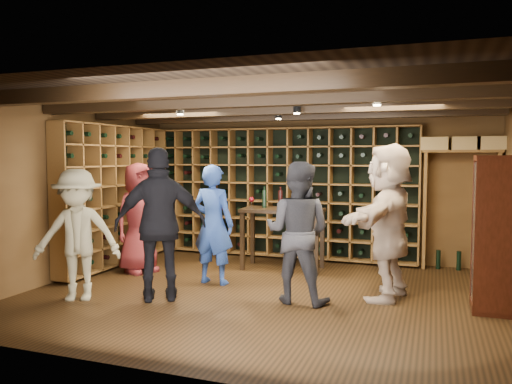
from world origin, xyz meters
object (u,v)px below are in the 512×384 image
(guest_beige, at_px, (388,221))
(man_grey_suit, at_px, (298,232))
(display_cabinet, at_px, (499,237))
(guest_woman_black, at_px, (161,224))
(man_blue_shirt, at_px, (213,224))
(tasting_table, at_px, (283,216))
(guest_red_floral, at_px, (140,218))
(guest_khaki, at_px, (77,235))

(guest_beige, bearing_deg, man_grey_suit, -49.57)
(display_cabinet, height_order, man_grey_suit, display_cabinet)
(guest_woman_black, height_order, guest_beige, guest_beige)
(man_blue_shirt, relative_size, tasting_table, 1.28)
(display_cabinet, distance_m, man_blue_shirt, 3.58)
(guest_red_floral, bearing_deg, tasting_table, -42.25)
(man_grey_suit, height_order, guest_red_floral, man_grey_suit)
(display_cabinet, relative_size, guest_red_floral, 1.04)
(guest_red_floral, relative_size, guest_woman_black, 0.89)
(guest_red_floral, relative_size, tasting_table, 1.29)
(man_grey_suit, xyz_separation_m, guest_red_floral, (-2.68, 0.71, -0.02))
(guest_woman_black, bearing_deg, guest_khaki, -11.72)
(tasting_table, bearing_deg, guest_khaki, -129.68)
(man_grey_suit, xyz_separation_m, guest_beige, (1.02, 0.53, 0.11))
(guest_khaki, bearing_deg, man_grey_suit, -6.82)
(guest_red_floral, bearing_deg, guest_khaki, -153.30)
(display_cabinet, distance_m, guest_khaki, 4.96)
(man_blue_shirt, relative_size, guest_khaki, 1.03)
(man_blue_shirt, distance_m, man_grey_suit, 1.41)
(man_blue_shirt, distance_m, guest_red_floral, 1.37)
(guest_red_floral, xyz_separation_m, tasting_table, (2.00, 0.94, -0.00))
(display_cabinet, bearing_deg, man_blue_shirt, 178.50)
(man_blue_shirt, xyz_separation_m, guest_khaki, (-1.24, -1.29, -0.02))
(guest_woman_black, xyz_separation_m, guest_khaki, (-0.98, -0.32, -0.13))
(guest_red_floral, bearing_deg, man_blue_shirt, -78.00)
(tasting_table, bearing_deg, man_blue_shirt, -121.05)
(guest_woman_black, bearing_deg, man_grey_suit, 168.01)
(man_blue_shirt, bearing_deg, guest_beige, -174.61)
(guest_beige, bearing_deg, man_blue_shirt, -75.45)
(man_blue_shirt, bearing_deg, man_grey_suit, 164.56)
(guest_woman_black, relative_size, tasting_table, 1.45)
(guest_beige, bearing_deg, guest_red_floral, -79.98)
(display_cabinet, height_order, guest_woman_black, guest_woman_black)
(guest_beige, xyz_separation_m, tasting_table, (-1.70, 1.12, -0.13))
(man_blue_shirt, bearing_deg, guest_red_floral, -6.92)
(display_cabinet, distance_m, man_grey_suit, 2.27)
(display_cabinet, bearing_deg, guest_red_floral, 176.00)
(man_grey_suit, height_order, guest_khaki, man_grey_suit)
(guest_red_floral, height_order, guest_woman_black, guest_woman_black)
(man_blue_shirt, distance_m, tasting_table, 1.36)
(guest_khaki, distance_m, guest_beige, 3.84)
(guest_khaki, bearing_deg, tasting_table, 28.05)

